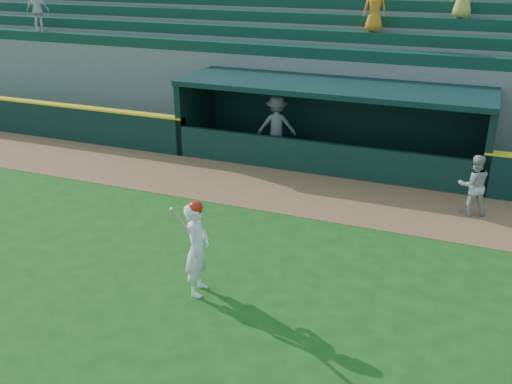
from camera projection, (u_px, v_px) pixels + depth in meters
ground at (226, 280)px, 11.40m from camera, size 120.00×120.00×0.00m
warning_track at (301, 193)px, 15.60m from camera, size 40.00×3.00×0.01m
dugout_player_front at (474, 185)px, 14.03m from camera, size 0.91×0.80×1.57m
dugout_player_inside at (277, 125)px, 18.41m from camera, size 1.37×1.02×1.90m
dugout at (333, 117)px, 17.74m from camera, size 9.40×2.80×2.46m
stands at (366, 60)px, 21.25m from camera, size 34.50×6.29×7.47m
batter_at_plate at (197, 248)px, 10.66m from camera, size 0.57×0.84×1.92m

